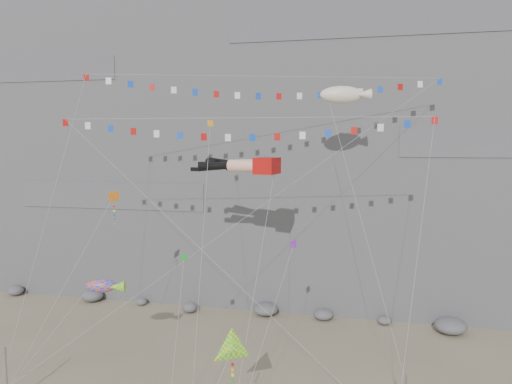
{
  "coord_description": "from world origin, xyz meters",
  "views": [
    {
      "loc": [
        10.29,
        -32.3,
        17.97
      ],
      "look_at": [
        0.81,
        9.0,
        13.7
      ],
      "focal_mm": 35.0,
      "sensor_mm": 36.0,
      "label": 1
    }
  ],
  "objects": [
    {
      "name": "talus_boulders",
      "position": [
        0.0,
        17.0,
        0.6
      ],
      "size": [
        60.0,
        3.0,
        1.2
      ],
      "primitive_type": null,
      "color": "slate",
      "rests_on": "ground"
    },
    {
      "name": "cliff",
      "position": [
        0.0,
        32.0,
        25.0
      ],
      "size": [
        80.0,
        28.0,
        50.0
      ],
      "primitive_type": "cube",
      "color": "slate",
      "rests_on": "ground"
    },
    {
      "name": "harlequin_kite",
      "position": [
        -9.64,
        3.62,
        13.56
      ],
      "size": [
        6.18,
        7.84,
        16.06
      ],
      "color": "red",
      "rests_on": "ground"
    },
    {
      "name": "delta_kite",
      "position": [
        2.52,
        -4.74,
        5.66
      ],
      "size": [
        3.23,
        4.88,
        7.66
      ],
      "color": "yellow",
      "rests_on": "ground"
    },
    {
      "name": "small_kite_a",
      "position": [
        -2.91,
        7.95,
        19.1
      ],
      "size": [
        3.52,
        14.0,
        23.78
      ],
      "color": "#FBA015",
      "rests_on": "ground"
    },
    {
      "name": "fish_windsock",
      "position": [
        -9.88,
        1.79,
        6.83
      ],
      "size": [
        6.37,
        7.92,
        10.57
      ],
      "color": "#FF520D",
      "rests_on": "ground"
    },
    {
      "name": "anchor_pole_left",
      "position": [
        -13.41,
        -4.6,
        2.1
      ],
      "size": [
        0.12,
        0.12,
        4.2
      ],
      "primitive_type": "cylinder",
      "color": "gray",
      "rests_on": "ground"
    },
    {
      "name": "legs_kite",
      "position": [
        0.25,
        6.97,
        16.06
      ],
      "size": [
        7.53,
        16.96,
        21.9
      ],
      "rotation": [
        0.0,
        0.0,
        -0.16
      ],
      "color": "#B30D0B",
      "rests_on": "ground"
    },
    {
      "name": "small_kite_b",
      "position": [
        4.79,
        4.0,
        10.19
      ],
      "size": [
        2.82,
        11.39,
        14.98
      ],
      "color": "purple",
      "rests_on": "ground"
    },
    {
      "name": "small_kite_c",
      "position": [
        -3.22,
        2.3,
        9.11
      ],
      "size": [
        2.72,
        9.44,
        12.95
      ],
      "color": "green",
      "rests_on": "ground"
    },
    {
      "name": "blimp_windsock",
      "position": [
        7.83,
        10.73,
        21.87
      ],
      "size": [
        8.24,
        13.97,
        25.92
      ],
      "color": "beige",
      "rests_on": "ground"
    },
    {
      "name": "flag_banner_upper",
      "position": [
        1.73,
        9.63,
        23.45
      ],
      "size": [
        31.36,
        17.84,
        31.76
      ],
      "color": "#B30D0B",
      "rests_on": "ground"
    },
    {
      "name": "flag_banner_lower",
      "position": [
        0.71,
        4.17,
        19.73
      ],
      "size": [
        27.97,
        7.66,
        23.68
      ],
      "color": "#B30D0B",
      "rests_on": "ground"
    }
  ]
}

